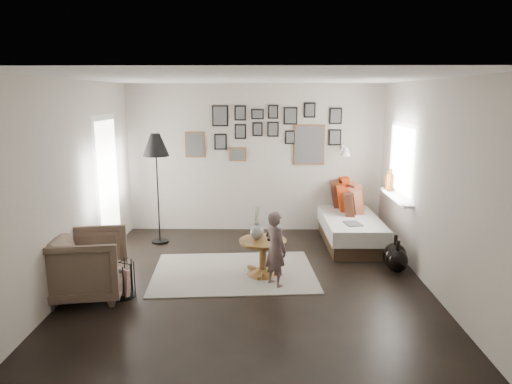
{
  "coord_description": "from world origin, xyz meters",
  "views": [
    {
      "loc": [
        0.14,
        -5.62,
        2.4
      ],
      "look_at": [
        0.05,
        0.5,
        1.1
      ],
      "focal_mm": 32.0,
      "sensor_mm": 36.0,
      "label": 1
    }
  ],
  "objects_px": {
    "floor_lamp": "(156,149)",
    "demijohn_large": "(395,256)",
    "pedestal_table": "(263,259)",
    "vase": "(257,229)",
    "armchair": "(87,265)",
    "demijohn_small": "(397,260)",
    "daybed": "(348,221)",
    "magazine_basket": "(120,280)",
    "child": "(275,249)"
  },
  "relations": [
    {
      "from": "vase",
      "to": "daybed",
      "type": "xyz_separation_m",
      "value": [
        1.52,
        1.57,
        -0.32
      ]
    },
    {
      "from": "demijohn_large",
      "to": "vase",
      "type": "bearing_deg",
      "value": -173.09
    },
    {
      "from": "armchair",
      "to": "floor_lamp",
      "type": "relative_size",
      "value": 0.49
    },
    {
      "from": "vase",
      "to": "demijohn_small",
      "type": "height_order",
      "value": "vase"
    },
    {
      "from": "daybed",
      "to": "floor_lamp",
      "type": "xyz_separation_m",
      "value": [
        -3.15,
        -0.19,
        1.24
      ]
    },
    {
      "from": "daybed",
      "to": "child",
      "type": "height_order",
      "value": "daybed"
    },
    {
      "from": "pedestal_table",
      "to": "magazine_basket",
      "type": "xyz_separation_m",
      "value": [
        -1.73,
        -0.69,
        -0.02
      ]
    },
    {
      "from": "vase",
      "to": "armchair",
      "type": "bearing_deg",
      "value": -160.78
    },
    {
      "from": "pedestal_table",
      "to": "vase",
      "type": "height_order",
      "value": "vase"
    },
    {
      "from": "magazine_basket",
      "to": "demijohn_large",
      "type": "xyz_separation_m",
      "value": [
        3.59,
        0.94,
        -0.02
      ]
    },
    {
      "from": "floor_lamp",
      "to": "demijohn_large",
      "type": "height_order",
      "value": "floor_lamp"
    },
    {
      "from": "child",
      "to": "armchair",
      "type": "bearing_deg",
      "value": 58.42
    },
    {
      "from": "floor_lamp",
      "to": "armchair",
      "type": "bearing_deg",
      "value": -100.96
    },
    {
      "from": "pedestal_table",
      "to": "armchair",
      "type": "height_order",
      "value": "armchair"
    },
    {
      "from": "pedestal_table",
      "to": "demijohn_small",
      "type": "height_order",
      "value": "pedestal_table"
    },
    {
      "from": "armchair",
      "to": "floor_lamp",
      "type": "bearing_deg",
      "value": -20.35
    },
    {
      "from": "vase",
      "to": "child",
      "type": "bearing_deg",
      "value": -56.18
    },
    {
      "from": "pedestal_table",
      "to": "daybed",
      "type": "bearing_deg",
      "value": 47.77
    },
    {
      "from": "daybed",
      "to": "magazine_basket",
      "type": "relative_size",
      "value": 4.64
    },
    {
      "from": "demijohn_large",
      "to": "pedestal_table",
      "type": "bearing_deg",
      "value": -172.18
    },
    {
      "from": "daybed",
      "to": "floor_lamp",
      "type": "relative_size",
      "value": 1.16
    },
    {
      "from": "pedestal_table",
      "to": "magazine_basket",
      "type": "bearing_deg",
      "value": -158.44
    },
    {
      "from": "magazine_basket",
      "to": "child",
      "type": "xyz_separation_m",
      "value": [
        1.89,
        0.35,
        0.28
      ]
    },
    {
      "from": "pedestal_table",
      "to": "vase",
      "type": "bearing_deg",
      "value": 165.96
    },
    {
      "from": "daybed",
      "to": "armchair",
      "type": "height_order",
      "value": "daybed"
    },
    {
      "from": "pedestal_table",
      "to": "vase",
      "type": "relative_size",
      "value": 1.4
    },
    {
      "from": "magazine_basket",
      "to": "demijohn_small",
      "type": "relative_size",
      "value": 1.0
    },
    {
      "from": "demijohn_large",
      "to": "demijohn_small",
      "type": "relative_size",
      "value": 1.1
    },
    {
      "from": "pedestal_table",
      "to": "daybed",
      "type": "height_order",
      "value": "daybed"
    },
    {
      "from": "vase",
      "to": "floor_lamp",
      "type": "bearing_deg",
      "value": 139.96
    },
    {
      "from": "vase",
      "to": "demijohn_small",
      "type": "relative_size",
      "value": 1.01
    },
    {
      "from": "daybed",
      "to": "magazine_basket",
      "type": "distance_m",
      "value": 3.9
    },
    {
      "from": "armchair",
      "to": "floor_lamp",
      "type": "xyz_separation_m",
      "value": [
        0.4,
        2.08,
        1.16
      ]
    },
    {
      "from": "magazine_basket",
      "to": "floor_lamp",
      "type": "bearing_deg",
      "value": 89.43
    },
    {
      "from": "pedestal_table",
      "to": "vase",
      "type": "xyz_separation_m",
      "value": [
        -0.08,
        0.02,
        0.41
      ]
    },
    {
      "from": "daybed",
      "to": "armchair",
      "type": "bearing_deg",
      "value": -148.18
    },
    {
      "from": "floor_lamp",
      "to": "vase",
      "type": "bearing_deg",
      "value": -40.04
    },
    {
      "from": "pedestal_table",
      "to": "child",
      "type": "distance_m",
      "value": 0.45
    },
    {
      "from": "armchair",
      "to": "demijohn_small",
      "type": "bearing_deg",
      "value": -87.67
    },
    {
      "from": "floor_lamp",
      "to": "demijohn_large",
      "type": "bearing_deg",
      "value": -17.7
    },
    {
      "from": "pedestal_table",
      "to": "armchair",
      "type": "bearing_deg",
      "value": -161.95
    },
    {
      "from": "vase",
      "to": "daybed",
      "type": "distance_m",
      "value": 2.2
    },
    {
      "from": "demijohn_large",
      "to": "child",
      "type": "height_order",
      "value": "child"
    },
    {
      "from": "daybed",
      "to": "floor_lamp",
      "type": "bearing_deg",
      "value": -177.31
    },
    {
      "from": "pedestal_table",
      "to": "demijohn_large",
      "type": "height_order",
      "value": "pedestal_table"
    },
    {
      "from": "vase",
      "to": "armchair",
      "type": "height_order",
      "value": "vase"
    },
    {
      "from": "child",
      "to": "floor_lamp",
      "type": "bearing_deg",
      "value": 6.8
    },
    {
      "from": "armchair",
      "to": "magazine_basket",
      "type": "distance_m",
      "value": 0.43
    },
    {
      "from": "armchair",
      "to": "demijohn_large",
      "type": "bearing_deg",
      "value": -86.02
    },
    {
      "from": "demijohn_large",
      "to": "demijohn_small",
      "type": "xyz_separation_m",
      "value": [
        0.0,
        -0.12,
        -0.02
      ]
    }
  ]
}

